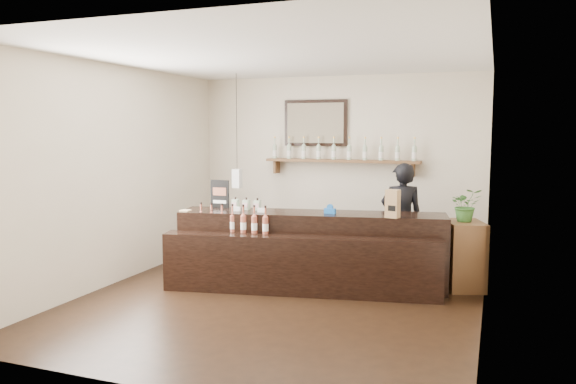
# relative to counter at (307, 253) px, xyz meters

# --- Properties ---
(ground) EXTENTS (5.00, 5.00, 0.00)m
(ground) POSITION_rel_counter_xyz_m (-0.15, -0.58, -0.44)
(ground) COLOR black
(ground) RESTS_ON ground
(room_shell) EXTENTS (5.00, 5.00, 5.00)m
(room_shell) POSITION_rel_counter_xyz_m (-0.15, -0.58, 1.26)
(room_shell) COLOR beige
(room_shell) RESTS_ON ground
(back_wall_decor) EXTENTS (2.66, 0.96, 1.69)m
(back_wall_decor) POSITION_rel_counter_xyz_m (-0.31, 1.80, 1.32)
(back_wall_decor) COLOR brown
(back_wall_decor) RESTS_ON ground
(counter) EXTENTS (3.40, 1.50, 1.09)m
(counter) POSITION_rel_counter_xyz_m (0.00, 0.00, 0.00)
(counter) COLOR black
(counter) RESTS_ON ground
(promo_sign) EXTENTS (0.27, 0.03, 0.37)m
(promo_sign) POSITION_rel_counter_xyz_m (-1.28, 0.12, 0.68)
(promo_sign) COLOR black
(promo_sign) RESTS_ON counter
(paper_bag) EXTENTS (0.18, 0.15, 0.34)m
(paper_bag) POSITION_rel_counter_xyz_m (1.04, 0.06, 0.66)
(paper_bag) COLOR #966C48
(paper_bag) RESTS_ON counter
(tape_dispenser) EXTENTS (0.15, 0.07, 0.12)m
(tape_dispenser) POSITION_rel_counter_xyz_m (0.26, 0.11, 0.54)
(tape_dispenser) COLOR #1858AA
(tape_dispenser) RESTS_ON counter
(side_cabinet) EXTENTS (0.58, 0.69, 0.85)m
(side_cabinet) POSITION_rel_counter_xyz_m (1.85, 0.63, -0.02)
(side_cabinet) COLOR brown
(side_cabinet) RESTS_ON ground
(potted_plant) EXTENTS (0.45, 0.42, 0.41)m
(potted_plant) POSITION_rel_counter_xyz_m (1.85, 0.63, 0.61)
(potted_plant) COLOR #366C2B
(potted_plant) RESTS_ON side_cabinet
(shopkeeper) EXTENTS (0.74, 0.60, 1.74)m
(shopkeeper) POSITION_rel_counter_xyz_m (1.01, 0.97, 0.43)
(shopkeeper) COLOR black
(shopkeeper) RESTS_ON ground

